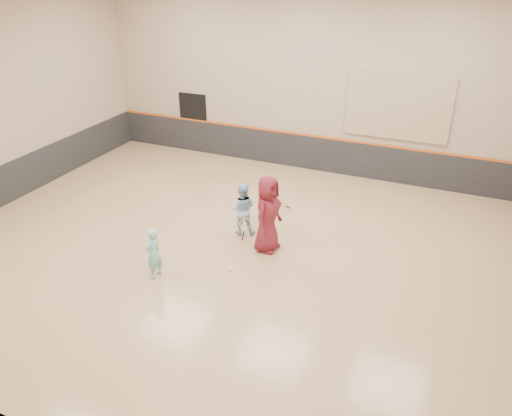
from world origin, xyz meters
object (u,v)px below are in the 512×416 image
at_px(instructor, 242,209).
at_px(young_man, 268,214).
at_px(girl, 153,253).
at_px(spare_racket, 284,203).

height_order(instructor, young_man, young_man).
height_order(girl, spare_racket, girl).
bearing_deg(instructor, spare_racket, -120.98).
bearing_deg(spare_racket, instructor, -102.67).
height_order(young_man, spare_racket, young_man).
bearing_deg(spare_racket, young_man, -79.16).
bearing_deg(girl, spare_racket, 171.13).
bearing_deg(young_man, girl, 144.22).
distance_m(girl, spare_racket, 4.90).
xyz_separation_m(girl, spare_racket, (1.46, 4.64, -0.57)).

